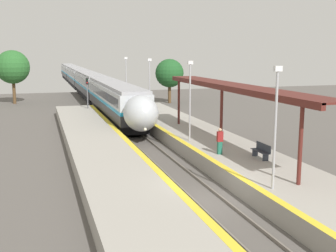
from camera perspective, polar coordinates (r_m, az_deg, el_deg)
The scene contains 16 objects.
ground_plane at distance 21.03m, azimuth 5.48°, elevation -10.11°, with size 120.00×120.00×0.00m, color #56514C.
rail_left at distance 20.75m, azimuth 3.62°, elevation -10.14°, with size 0.08×90.00×0.15m, color slate.
rail_right at distance 21.28m, azimuth 7.30°, elevation -9.68°, with size 0.08×90.00×0.15m, color slate.
train at distance 77.21m, azimuth -11.39°, elevation 6.15°, with size 2.91×92.21×4.01m.
platform_right at distance 22.70m, azimuth 15.23°, elevation -7.59°, with size 4.95×64.00×0.99m.
platform_left at distance 19.79m, azimuth -4.82°, elevation -9.89°, with size 4.29×64.00×0.99m.
platform_bench at distance 25.57m, azimuth 12.57°, elevation -3.25°, with size 0.44×1.65×0.89m.
person_waiting at distance 26.08m, azimuth 7.04°, elevation -1.99°, with size 0.36×0.22×1.64m.
railway_signal at distance 47.77m, azimuth -10.86°, elevation 4.37°, with size 0.28×0.28×4.38m.
lamppost_near at distance 19.47m, azimuth 14.36°, elevation 0.75°, with size 0.36×0.20×5.63m.
lamppost_mid at distance 29.54m, azimuth 2.99°, elevation 4.11°, with size 0.36×0.20×5.63m.
lamppost_far at distance 40.23m, azimuth -2.51°, elevation 5.68°, with size 0.36×0.20×5.63m.
lamppost_farthest at distance 51.15m, azimuth -5.69°, elevation 6.56°, with size 0.36×0.20×5.63m.
station_canopy at distance 28.43m, azimuth 8.40°, elevation 5.09°, with size 2.02×20.99×4.09m.
background_tree_left at distance 63.02m, azimuth -20.31°, elevation 7.49°, with size 4.66×4.66×7.47m.
background_tree_right at distance 60.05m, azimuth 0.21°, elevation 7.15°, with size 4.02×4.02×6.26m.
Camera 1 is at (-7.65, -18.21, 7.21)m, focal length 45.00 mm.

